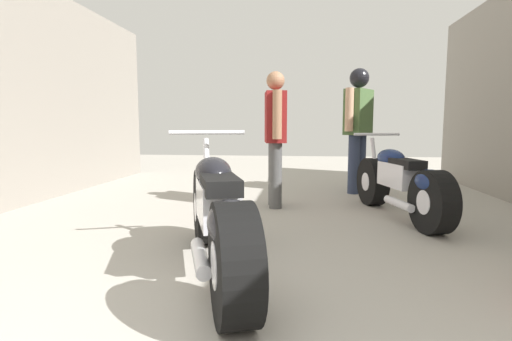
{
  "coord_description": "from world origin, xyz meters",
  "views": [
    {
      "loc": [
        0.34,
        -0.03,
        0.98
      ],
      "look_at": [
        -0.1,
        3.81,
        0.53
      ],
      "focal_mm": 27.73,
      "sensor_mm": 36.0,
      "label": 1
    }
  ],
  "objects_px": {
    "motorcycle_black_naked": "(400,183)",
    "mechanic_in_blue": "(275,131)",
    "mechanic_with_helmet": "(358,119)",
    "motorcycle_maroon_cruiser": "(218,216)"
  },
  "relations": [
    {
      "from": "motorcycle_black_naked",
      "to": "mechanic_in_blue",
      "type": "distance_m",
      "value": 1.51
    },
    {
      "from": "motorcycle_maroon_cruiser",
      "to": "mechanic_with_helmet",
      "type": "bearing_deg",
      "value": 68.51
    },
    {
      "from": "motorcycle_maroon_cruiser",
      "to": "mechanic_in_blue",
      "type": "relative_size",
      "value": 1.22
    },
    {
      "from": "mechanic_with_helmet",
      "to": "motorcycle_black_naked",
      "type": "bearing_deg",
      "value": -81.45
    },
    {
      "from": "motorcycle_black_naked",
      "to": "mechanic_with_helmet",
      "type": "distance_m",
      "value": 1.72
    },
    {
      "from": "motorcycle_maroon_cruiser",
      "to": "mechanic_with_helmet",
      "type": "height_order",
      "value": "mechanic_with_helmet"
    },
    {
      "from": "mechanic_in_blue",
      "to": "mechanic_with_helmet",
      "type": "distance_m",
      "value": 1.59
    },
    {
      "from": "motorcycle_black_naked",
      "to": "mechanic_in_blue",
      "type": "xyz_separation_m",
      "value": [
        -1.34,
        0.44,
        0.53
      ]
    },
    {
      "from": "motorcycle_maroon_cruiser",
      "to": "mechanic_with_helmet",
      "type": "distance_m",
      "value": 3.68
    },
    {
      "from": "motorcycle_maroon_cruiser",
      "to": "mechanic_in_blue",
      "type": "xyz_separation_m",
      "value": [
        0.22,
        2.24,
        0.51
      ]
    }
  ]
}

